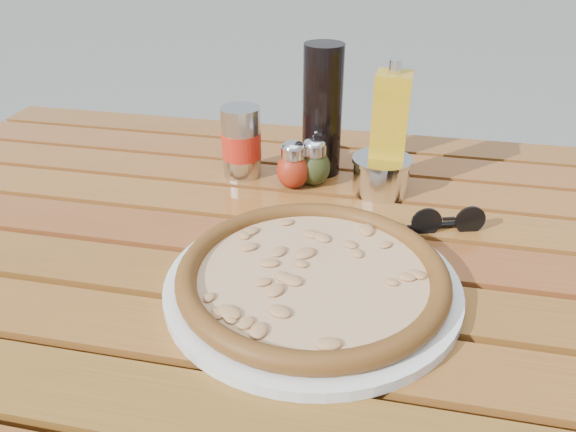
% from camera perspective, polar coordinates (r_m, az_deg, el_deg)
% --- Properties ---
extents(table, '(1.40, 0.90, 0.75)m').
position_cam_1_polar(table, '(0.83, -0.29, -7.05)').
color(table, '#351B0C').
rests_on(table, ground).
extents(plate, '(0.45, 0.45, 0.01)m').
position_cam_1_polar(plate, '(0.69, 2.47, -6.97)').
color(plate, silver).
rests_on(plate, table).
extents(pizza, '(0.36, 0.36, 0.03)m').
position_cam_1_polar(pizza, '(0.68, 2.50, -5.91)').
color(pizza, beige).
rests_on(pizza, plate).
extents(pepper_shaker, '(0.07, 0.07, 0.08)m').
position_cam_1_polar(pepper_shaker, '(0.92, 0.50, 5.14)').
color(pepper_shaker, '#AC2B13').
rests_on(pepper_shaker, table).
extents(oregano_shaker, '(0.07, 0.07, 0.08)m').
position_cam_1_polar(oregano_shaker, '(0.93, 2.66, 5.44)').
color(oregano_shaker, '#373E19').
rests_on(oregano_shaker, table).
extents(dark_bottle, '(0.08, 0.08, 0.22)m').
position_cam_1_polar(dark_bottle, '(0.95, 3.51, 10.61)').
color(dark_bottle, black).
rests_on(dark_bottle, table).
extents(soda_can, '(0.08, 0.08, 0.12)m').
position_cam_1_polar(soda_can, '(0.96, -4.76, 7.44)').
color(soda_can, '#BBBCC0').
rests_on(soda_can, table).
extents(olive_oil_cruet, '(0.06, 0.06, 0.21)m').
position_cam_1_polar(olive_oil_cruet, '(0.91, 10.26, 8.43)').
color(olive_oil_cruet, '#B18712').
rests_on(olive_oil_cruet, table).
extents(parmesan_tin, '(0.11, 0.11, 0.07)m').
position_cam_1_polar(parmesan_tin, '(0.92, 9.43, 4.20)').
color(parmesan_tin, silver).
rests_on(parmesan_tin, table).
extents(sunglasses, '(0.11, 0.05, 0.04)m').
position_cam_1_polar(sunglasses, '(0.83, 15.89, -0.57)').
color(sunglasses, black).
rests_on(sunglasses, table).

